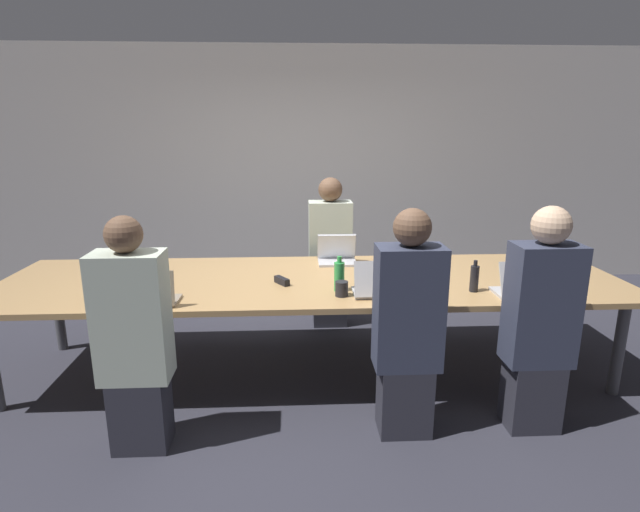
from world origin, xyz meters
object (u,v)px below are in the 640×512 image
laptop_near_right (523,286)px  cup_near_midright (342,289)px  laptop_near_left (150,295)px  person_near_midright (408,328)px  laptop_near_midright (379,286)px  stapler (282,281)px  person_near_right (540,324)px  laptop_far_center (337,254)px  person_near_left (134,341)px  bottle_near_midright (339,276)px  bottle_near_right (474,278)px  person_far_center (330,255)px  bottle_near_left (108,287)px

laptop_near_right → cup_near_midright: bearing=-2.8°
laptop_near_left → cup_near_midright: (1.25, 0.12, -0.02)m
laptop_near_right → person_near_midright: (-0.87, -0.38, -0.13)m
laptop_near_midright → stapler: laptop_near_midright is taller
person_near_right → stapler: size_ratio=9.59×
stapler → laptop_far_center: bearing=18.8°
laptop_near_left → laptop_near_right: bearing=-178.7°
laptop_far_center → cup_near_midright: laptop_far_center is taller
person_near_left → bottle_near_midright: (1.24, 0.63, 0.18)m
stapler → laptop_near_left: bearing=172.5°
person_near_right → stapler: person_near_right is taller
cup_near_midright → bottle_near_midright: (-0.01, 0.12, 0.06)m
laptop_far_center → bottle_near_right: laptop_far_center is taller
person_far_center → laptop_near_right: person_far_center is taller
laptop_near_midright → person_near_midright: size_ratio=0.25×
bottle_near_right → bottle_near_midright: bottle_near_midright is taller
laptop_near_midright → person_near_midright: (0.10, -0.43, -0.13)m
laptop_far_center → laptop_near_midright: laptop_near_midright is taller
person_far_center → stapler: 1.17m
bottle_near_midright → stapler: bottle_near_midright is taller
person_far_center → cup_near_midright: (-0.02, -1.37, 0.11)m
person_near_left → person_near_right: bearing=-178.1°
laptop_near_midright → bottle_near_midright: 0.29m
person_near_right → bottle_near_left: (-2.73, 0.42, 0.15)m
bottle_near_right → bottle_near_midright: 0.94m
laptop_near_right → bottle_near_right: 0.32m
person_near_left → bottle_near_midright: bearing=-153.0°
person_far_center → person_near_right: bearing=-57.2°
laptop_near_right → laptop_near_midright: size_ratio=1.00×
laptop_near_right → cup_near_midright: laptop_near_right is taller
person_near_left → person_near_midright: bearing=-177.4°
laptop_far_center → bottle_near_midright: (-0.05, -0.76, 0.04)m
bottle_near_left → stapler: bottle_near_left is taller
person_far_center → person_near_left: person_far_center is taller
laptop_near_midright → cup_near_midright: size_ratio=3.44×
bottle_near_midright → stapler: 0.45m
bottle_near_left → cup_near_midright: size_ratio=2.15×
bottle_near_midright → laptop_far_center: bearing=86.4°
laptop_near_right → bottle_near_right: size_ratio=1.57×
person_near_right → bottle_near_right: size_ratio=6.38×
person_far_center → bottle_near_midright: bearing=-91.1°
laptop_far_center → person_far_center: size_ratio=0.23×
person_far_center → stapler: bearing=-111.8°
bottle_near_right → cup_near_midright: bottle_near_right is taller
laptop_far_center → bottle_near_midright: 0.76m
person_near_midright → bottle_near_midright: person_near_midright is taller
person_near_right → bottle_near_right: person_near_right is taller
person_near_left → person_far_center: bearing=-123.8°
laptop_near_left → person_near_midright: size_ratio=0.24×
laptop_far_center → laptop_near_right: (1.19, -0.93, -0.00)m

